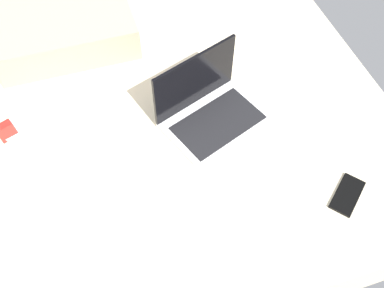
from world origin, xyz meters
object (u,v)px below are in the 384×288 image
pillow (64,29)px  laptop (210,110)px  snack_cup (17,138)px  cell_phone (347,195)px

pillow → laptop: bearing=-52.7°
snack_cup → cell_phone: 104.50cm
laptop → pillow: size_ratio=0.75×
snack_cup → cell_phone: size_ratio=1.01×
laptop → cell_phone: size_ratio=2.79×
laptop → snack_cup: laptop is taller
laptop → snack_cup: size_ratio=2.75×
cell_phone → pillow: pillow is taller
laptop → snack_cup: 62.82cm
laptop → pillow: 67.44cm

